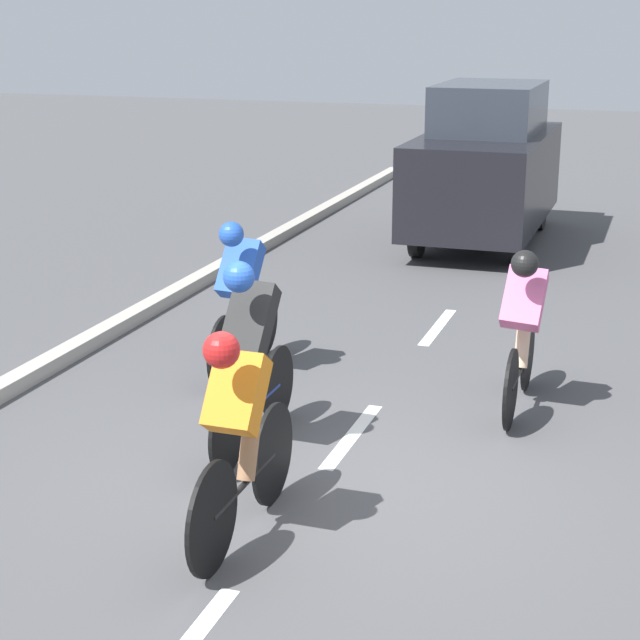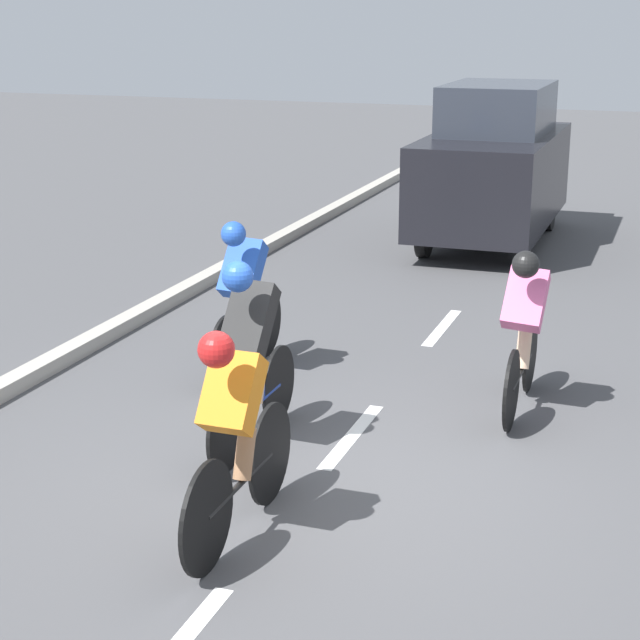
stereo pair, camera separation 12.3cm
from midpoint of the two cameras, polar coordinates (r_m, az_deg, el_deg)
ground_plane at (r=7.89m, az=-0.63°, el=-8.59°), size 60.00×60.00×0.00m
lane_stripe_mid at (r=8.67m, az=1.33°, el=-6.18°), size 0.12×1.40×0.01m
lane_stripe_far at (r=11.60m, az=6.01°, el=-0.36°), size 0.12×1.40×0.01m
curb at (r=10.00m, az=-16.49°, el=-3.33°), size 0.20×27.25×0.14m
cyclist_black at (r=8.14m, az=-4.16°, el=-1.53°), size 0.35×1.70×1.57m
cyclist_orange at (r=6.79m, az=-4.87°, el=-5.84°), size 0.33×1.74×1.49m
cyclist_blue at (r=9.88m, az=-4.57°, el=1.43°), size 0.35×1.67×1.51m
cyclist_pink at (r=9.09m, az=10.36°, el=-0.28°), size 0.35×1.67×1.46m
support_car at (r=15.70m, az=8.59°, el=8.17°), size 1.70×3.92×2.27m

